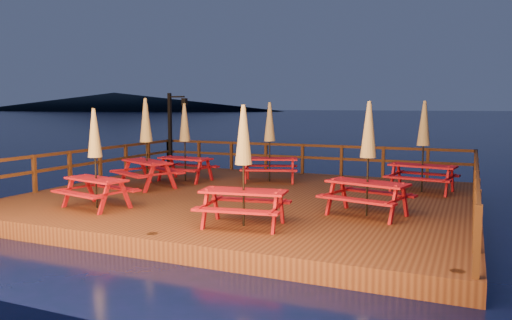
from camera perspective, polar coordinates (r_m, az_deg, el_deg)
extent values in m
plane|color=#050C33|center=(14.15, -0.87, -5.62)|extent=(500.00, 500.00, 0.00)
cube|color=#452416|center=(14.11, -0.87, -4.83)|extent=(12.00, 10.00, 0.40)
cylinder|color=#3C2313|center=(20.85, -9.72, -2.68)|extent=(0.24, 0.24, 1.40)
cylinder|color=#3C2313|center=(10.36, -11.66, -11.98)|extent=(0.24, 0.24, 1.40)
cylinder|color=#3C2313|center=(18.42, 5.06, -3.80)|extent=(0.24, 0.24, 1.40)
cylinder|color=#3C2313|center=(8.64, 21.85, -16.10)|extent=(0.24, 0.24, 1.40)
cylinder|color=#3C2313|center=(17.51, 22.78, -4.80)|extent=(0.24, 0.24, 1.40)
cube|color=#3C2313|center=(18.43, 5.35, 1.70)|extent=(11.70, 0.06, 0.09)
cube|color=#3C2313|center=(18.47, 5.34, 0.32)|extent=(11.70, 0.06, 0.09)
cube|color=#3C2313|center=(20.42, -7.24, 0.71)|extent=(0.10, 0.10, 1.10)
cube|color=#3C2313|center=(18.48, 5.34, 0.15)|extent=(0.10, 0.10, 1.10)
cube|color=#3C2313|center=(17.60, 19.97, -0.51)|extent=(0.10, 0.10, 1.10)
cube|color=#3C2313|center=(17.17, -18.96, 1.04)|extent=(0.06, 9.70, 0.09)
cube|color=#3C2313|center=(17.22, -18.91, -0.43)|extent=(0.06, 9.70, 0.09)
cube|color=#3C2313|center=(17.22, -18.90, -0.62)|extent=(0.10, 0.10, 1.10)
cube|color=#3C2313|center=(20.24, -11.50, 0.59)|extent=(0.10, 0.10, 1.10)
cube|color=#3C2313|center=(12.70, 23.94, -0.91)|extent=(0.06, 9.70, 0.09)
cube|color=#3C2313|center=(12.76, 23.85, -2.90)|extent=(0.06, 9.70, 0.09)
cube|color=#3C2313|center=(8.95, 23.94, -7.00)|extent=(0.10, 0.10, 1.10)
cube|color=#3C2313|center=(12.77, 23.84, -3.14)|extent=(0.10, 0.10, 1.10)
cube|color=#3C2313|center=(16.61, 23.79, -1.06)|extent=(0.10, 0.10, 1.10)
cube|color=black|center=(20.55, -9.80, 3.36)|extent=(0.12, 0.12, 3.00)
cube|color=black|center=(20.34, -9.04, 7.15)|extent=(0.70, 0.06, 0.06)
cube|color=black|center=(20.15, -8.18, 6.61)|extent=(0.18, 0.18, 0.28)
sphere|color=#FFB566|center=(20.15, -8.18, 6.61)|extent=(0.14, 0.14, 0.14)
ellipsoid|color=black|center=(261.75, -15.90, 6.44)|extent=(180.00, 84.00, 9.00)
cube|color=maroon|center=(10.39, -1.43, -3.60)|extent=(1.85, 0.94, 0.05)
cube|color=maroon|center=(11.00, -0.54, -4.61)|extent=(1.79, 0.53, 0.05)
cube|color=maroon|center=(9.90, -2.40, -5.86)|extent=(1.79, 0.53, 0.05)
cube|color=maroon|center=(10.99, -4.64, -5.03)|extent=(0.07, 0.11, 0.74)
cube|color=maroon|center=(10.40, -5.86, -5.71)|extent=(0.07, 0.11, 0.74)
cube|color=maroon|center=(10.59, 2.93, -5.46)|extent=(0.07, 0.11, 0.74)
cube|color=maroon|center=(9.97, 2.13, -6.20)|extent=(0.07, 0.11, 0.74)
cylinder|color=black|center=(10.32, -1.43, -0.91)|extent=(0.04, 0.04, 2.46)
cone|color=#9A8C5F|center=(10.26, -1.45, 2.91)|extent=(0.35, 0.35, 1.23)
sphere|color=black|center=(10.24, -1.45, 6.10)|extent=(0.07, 0.07, 0.07)
cube|color=maroon|center=(15.27, 18.49, -0.62)|extent=(1.94, 1.01, 0.05)
cube|color=maroon|center=(15.90, 19.00, -1.49)|extent=(1.87, 0.58, 0.05)
cube|color=maroon|center=(14.72, 17.86, -2.06)|extent=(1.87, 0.58, 0.05)
cube|color=maroon|center=(15.85, 16.05, -1.70)|extent=(0.08, 0.11, 0.77)
cube|color=maroon|center=(15.20, 15.32, -2.01)|extent=(0.08, 0.11, 0.77)
cube|color=maroon|center=(15.48, 21.52, -2.08)|extent=(0.08, 0.11, 0.77)
cube|color=maroon|center=(14.83, 21.00, -2.42)|extent=(0.08, 0.11, 0.77)
cylinder|color=black|center=(15.22, 18.56, 1.30)|extent=(0.05, 0.05, 2.56)
cone|color=#9A8C5F|center=(15.18, 18.66, 4.00)|extent=(0.37, 0.37, 1.28)
sphere|color=black|center=(15.17, 18.74, 6.24)|extent=(0.07, 0.07, 0.07)
cube|color=maroon|center=(15.63, -12.38, -0.19)|extent=(2.04, 1.51, 0.05)
cube|color=maroon|center=(15.97, -10.34, -1.16)|extent=(1.84, 1.11, 0.05)
cube|color=maroon|center=(15.38, -14.44, -1.54)|extent=(1.84, 1.11, 0.05)
cube|color=maroon|center=(16.54, -12.57, -1.23)|extent=(0.10, 0.12, 0.80)
cube|color=maroon|center=(16.23, -14.75, -1.43)|extent=(0.10, 0.12, 0.80)
cube|color=maroon|center=(15.16, -9.76, -1.85)|extent=(0.10, 0.12, 0.80)
cube|color=maroon|center=(14.82, -12.09, -2.09)|extent=(0.10, 0.12, 0.80)
cylinder|color=black|center=(15.58, -12.42, 1.74)|extent=(0.05, 0.05, 2.65)
cone|color=#9A8C5F|center=(15.54, -12.49, 4.47)|extent=(0.38, 0.38, 1.33)
sphere|color=black|center=(15.53, -12.54, 6.74)|extent=(0.07, 0.07, 0.07)
cube|color=maroon|center=(12.86, -17.82, -2.11)|extent=(1.81, 1.03, 0.05)
cube|color=maroon|center=(13.24, -15.78, -3.05)|extent=(1.72, 0.64, 0.05)
cube|color=maroon|center=(12.58, -19.87, -3.68)|extent=(1.72, 0.64, 0.05)
cube|color=maroon|center=(13.66, -18.46, -3.16)|extent=(0.08, 0.11, 0.71)
cube|color=maroon|center=(13.32, -20.66, -3.48)|extent=(0.08, 0.11, 0.71)
cube|color=maroon|center=(12.54, -14.68, -3.87)|extent=(0.08, 0.11, 0.71)
cube|color=maroon|center=(12.16, -16.98, -4.25)|extent=(0.08, 0.11, 0.71)
cylinder|color=black|center=(12.80, -17.89, -0.01)|extent=(0.04, 0.04, 2.37)
cone|color=#9A8C5F|center=(12.75, -17.99, 2.96)|extent=(0.34, 0.34, 1.19)
sphere|color=black|center=(12.73, -18.07, 5.44)|extent=(0.07, 0.07, 0.07)
cube|color=maroon|center=(16.44, 1.56, 0.15)|extent=(1.96, 1.26, 0.05)
cube|color=maroon|center=(17.08, 1.67, -0.65)|extent=(1.82, 0.86, 0.05)
cube|color=maroon|center=(15.87, 1.44, -1.18)|extent=(1.82, 0.86, 0.05)
cube|color=maroon|center=(16.87, -0.96, -0.99)|extent=(0.09, 0.12, 0.76)
cube|color=maroon|center=(16.21, -1.20, -1.29)|extent=(0.09, 0.12, 0.76)
cube|color=maroon|center=(16.79, 4.22, -1.04)|extent=(0.09, 0.12, 0.76)
cube|color=maroon|center=(16.13, 4.20, -1.35)|extent=(0.09, 0.12, 0.76)
cylinder|color=black|center=(16.39, 1.57, 1.91)|extent=(0.04, 0.04, 2.54)
cone|color=#9A8C5F|center=(16.35, 1.58, 4.40)|extent=(0.37, 0.37, 1.27)
sphere|color=black|center=(16.34, 1.58, 6.46)|extent=(0.07, 0.07, 0.07)
cube|color=maroon|center=(11.64, 12.61, -2.57)|extent=(1.94, 1.13, 0.05)
cube|color=maroon|center=(12.24, 13.78, -3.61)|extent=(1.84, 0.72, 0.05)
cube|color=maroon|center=(11.15, 11.25, -4.51)|extent=(1.84, 0.72, 0.05)
cube|color=maroon|center=(12.33, 10.02, -3.81)|extent=(0.08, 0.11, 0.76)
cube|color=maroon|center=(11.75, 8.50, -4.28)|extent=(0.08, 0.11, 0.76)
cube|color=maroon|center=(11.72, 16.65, -4.51)|extent=(0.08, 0.11, 0.76)
cube|color=maroon|center=(11.11, 15.41, -5.06)|extent=(0.08, 0.11, 0.76)
cylinder|color=black|center=(11.58, 12.68, -0.09)|extent=(0.04, 0.04, 2.54)
cone|color=#9A8C5F|center=(11.52, 12.76, 3.43)|extent=(0.37, 0.37, 1.27)
sphere|color=black|center=(11.51, 12.83, 6.35)|extent=(0.07, 0.07, 0.07)
cube|color=maroon|center=(16.78, -8.10, 0.18)|extent=(1.85, 0.83, 0.05)
cube|color=maroon|center=(17.31, -6.92, -0.62)|extent=(1.82, 0.41, 0.05)
cube|color=maroon|center=(16.34, -9.31, -1.07)|extent=(1.82, 0.41, 0.05)
cube|color=maroon|center=(17.53, -9.44, -0.82)|extent=(0.07, 0.10, 0.75)
cube|color=maroon|center=(17.02, -10.78, -1.06)|extent=(0.07, 0.10, 0.75)
cube|color=maroon|center=(16.68, -5.32, -1.12)|extent=(0.07, 0.10, 0.75)
cube|color=maroon|center=(16.13, -6.60, -1.39)|extent=(0.07, 0.10, 0.75)
cylinder|color=black|center=(16.74, -8.13, 1.88)|extent=(0.04, 0.04, 2.50)
cone|color=#9A8C5F|center=(16.70, -8.17, 4.28)|extent=(0.36, 0.36, 1.25)
sphere|color=black|center=(16.69, -8.20, 6.27)|extent=(0.07, 0.07, 0.07)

